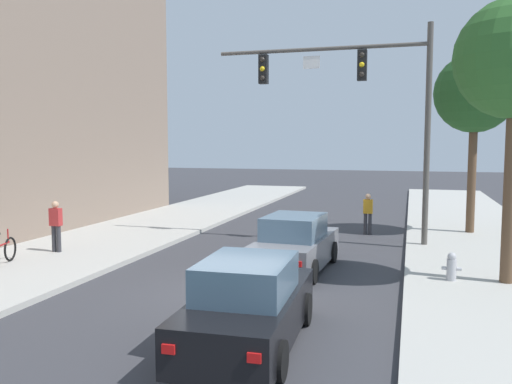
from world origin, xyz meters
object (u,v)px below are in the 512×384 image
object	(u,v)px
car_lead_grey	(295,245)
car_following_black	(249,306)
bicycle_leaning	(2,252)
pedestrian_crossing_road	(368,212)
traffic_signal_mast	(363,93)
street_tree_second	(475,94)
pedestrian_sidewalk_left_walker	(56,224)
fire_hydrant	(452,266)

from	to	relation	value
car_lead_grey	car_following_black	world-z (taller)	same
bicycle_leaning	pedestrian_crossing_road	bearing A→B (deg)	43.29
traffic_signal_mast	bicycle_leaning	xyz separation A→B (m)	(-9.51, -6.70, -4.85)
pedestrian_crossing_road	bicycle_leaning	xyz separation A→B (m)	(-9.57, -9.01, -0.37)
pedestrian_crossing_road	traffic_signal_mast	bearing A→B (deg)	-91.46
traffic_signal_mast	car_lead_grey	xyz separation A→B (m)	(-1.47, -4.29, -4.66)
car_following_black	street_tree_second	distance (m)	14.91
pedestrian_sidewalk_left_walker	fire_hydrant	distance (m)	11.94
bicycle_leaning	fire_hydrant	distance (m)	12.37
traffic_signal_mast	car_lead_grey	bearing A→B (deg)	-108.86
car_lead_grey	pedestrian_sidewalk_left_walker	xyz separation A→B (m)	(-7.74, -0.38, 0.34)
car_lead_grey	pedestrian_crossing_road	size ratio (longest dim) A/B	2.63
traffic_signal_mast	pedestrian_sidewalk_left_walker	bearing A→B (deg)	-153.13
pedestrian_sidewalk_left_walker	traffic_signal_mast	bearing A→B (deg)	26.87
car_lead_grey	fire_hydrant	world-z (taller)	car_lead_grey
car_following_black	pedestrian_sidewalk_left_walker	bearing A→B (deg)	146.49
car_following_black	fire_hydrant	world-z (taller)	car_following_black
car_following_black	fire_hydrant	xyz separation A→B (m)	(3.78, 5.24, -0.22)
traffic_signal_mast	bicycle_leaning	size ratio (longest dim) A/B	4.38
traffic_signal_mast	pedestrian_sidewalk_left_walker	world-z (taller)	traffic_signal_mast
car_lead_grey	bicycle_leaning	size ratio (longest dim) A/B	2.52
car_lead_grey	pedestrian_sidewalk_left_walker	world-z (taller)	pedestrian_sidewalk_left_walker
car_following_black	pedestrian_sidewalk_left_walker	distance (m)	9.78
pedestrian_sidewalk_left_walker	pedestrian_crossing_road	world-z (taller)	pedestrian_sidewalk_left_walker
car_lead_grey	pedestrian_crossing_road	distance (m)	6.78
car_following_black	pedestrian_sidewalk_left_walker	size ratio (longest dim) A/B	2.62
street_tree_second	car_lead_grey	bearing A→B (deg)	-126.00
pedestrian_sidewalk_left_walker	street_tree_second	bearing A→B (deg)	30.72
traffic_signal_mast	car_lead_grey	world-z (taller)	traffic_signal_mast
street_tree_second	fire_hydrant	bearing A→B (deg)	-98.70
fire_hydrant	bicycle_leaning	bearing A→B (deg)	-171.25
traffic_signal_mast	bicycle_leaning	world-z (taller)	traffic_signal_mast
car_following_black	street_tree_second	xyz separation A→B (m)	(5.00, 13.20, 4.79)
traffic_signal_mast	pedestrian_sidewalk_left_walker	xyz separation A→B (m)	(-9.21, -4.67, -4.32)
pedestrian_crossing_road	car_lead_grey	bearing A→B (deg)	-103.00
car_lead_grey	car_following_black	distance (m)	5.78
traffic_signal_mast	pedestrian_crossing_road	distance (m)	5.04
fire_hydrant	street_tree_second	world-z (taller)	street_tree_second
bicycle_leaning	street_tree_second	size ratio (longest dim) A/B	0.25
car_lead_grey	pedestrian_crossing_road	bearing A→B (deg)	77.00
pedestrian_crossing_road	pedestrian_sidewalk_left_walker	bearing A→B (deg)	-143.02
pedestrian_sidewalk_left_walker	pedestrian_crossing_road	bearing A→B (deg)	36.98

